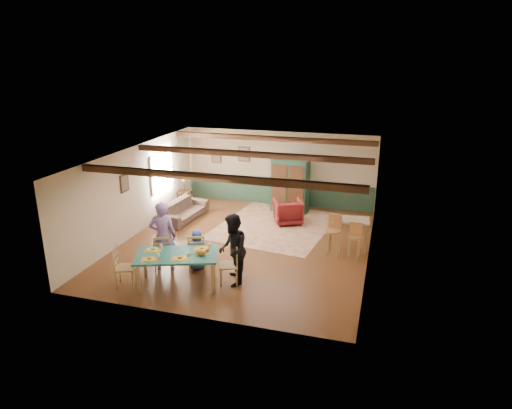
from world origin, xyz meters
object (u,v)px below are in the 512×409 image
(dining_chair_far_left, at_px, (164,253))
(person_woman, at_px, (233,250))
(person_child, at_px, (197,249))
(dining_chair_end_left, at_px, (125,267))
(cat, at_px, (201,252))
(dining_table, at_px, (177,269))
(armoire, at_px, (290,184))
(table_lamp, at_px, (184,184))
(armchair, at_px, (288,212))
(dining_chair_far_right, at_px, (197,252))
(dining_chair_end_right, at_px, (229,264))
(end_table, at_px, (185,198))
(counter_table, at_px, (348,234))
(person_man, at_px, (163,236))
(sofa, at_px, (183,210))
(bar_stool_right, at_px, (354,241))
(bar_stool_left, at_px, (333,236))

(dining_chair_far_left, relative_size, person_woman, 0.58)
(dining_chair_far_left, relative_size, person_child, 0.95)
(dining_chair_end_left, bearing_deg, cat, -93.37)
(dining_table, relative_size, armoire, 0.96)
(dining_chair_far_left, distance_m, person_child, 0.86)
(dining_table, height_order, table_lamp, table_lamp)
(armchair, bearing_deg, dining_chair_far_right, 46.02)
(dining_chair_end_right, height_order, cat, dining_chair_end_right)
(person_child, bearing_deg, cat, 99.46)
(dining_chair_far_left, bearing_deg, dining_chair_far_right, -180.00)
(armchair, xyz_separation_m, end_table, (-4.01, 0.68, -0.11))
(armchair, xyz_separation_m, counter_table, (2.09, -1.60, 0.06))
(dining_table, height_order, person_woman, person_woman)
(dining_table, distance_m, person_child, 0.96)
(dining_chair_far_left, distance_m, person_man, 0.42)
(dining_table, bearing_deg, dining_chair_end_right, 19.62)
(dining_chair_far_left, height_order, person_man, person_man)
(dining_chair_end_right, distance_m, armoire, 5.68)
(dining_chair_end_right, xyz_separation_m, table_lamp, (-3.53, 5.14, 0.35))
(cat, bearing_deg, person_woman, 8.13)
(sofa, xyz_separation_m, end_table, (-0.54, 1.28, -0.02))
(armchair, distance_m, end_table, 4.07)
(armoire, distance_m, armchair, 1.34)
(end_table, xyz_separation_m, counter_table, (6.10, -2.28, 0.17))
(armchair, bearing_deg, person_woman, 61.49)
(person_woman, relative_size, person_child, 1.64)
(person_woman, bearing_deg, armoire, 158.63)
(table_lamp, bearing_deg, bar_stool_right, -24.30)
(cat, height_order, sofa, cat)
(dining_chair_end_left, xyz_separation_m, sofa, (-0.68, 4.68, -0.19))
(bar_stool_right, bearing_deg, person_child, -151.02)
(dining_chair_far_left, xyz_separation_m, person_child, (0.77, 0.37, 0.03))
(person_man, xyz_separation_m, counter_table, (4.41, 2.61, -0.46))
(armoire, xyz_separation_m, bar_stool_right, (2.51, -3.36, -0.50))
(person_woman, bearing_deg, cat, -81.87)
(person_man, xyz_separation_m, bar_stool_left, (4.04, 2.10, -0.35))
(dining_chair_far_right, distance_m, bar_stool_left, 3.73)
(dining_chair_end_right, xyz_separation_m, armoire, (0.27, 5.65, 0.49))
(dining_chair_far_left, xyz_separation_m, table_lamp, (-1.72, 4.97, 0.35))
(person_woman, height_order, cat, person_woman)
(table_lamp, relative_size, counter_table, 0.48)
(dining_chair_end_left, xyz_separation_m, table_lamp, (-1.23, 5.96, 0.35))
(armoire, bearing_deg, bar_stool_right, -45.74)
(dining_chair_end_left, height_order, counter_table, dining_chair_end_left)
(dining_table, relative_size, dining_chair_end_right, 1.89)
(dining_chair_end_right, distance_m, sofa, 4.88)
(cat, bearing_deg, armchair, 58.06)
(person_man, height_order, cat, person_man)
(person_man, relative_size, cat, 4.79)
(dining_chair_far_left, xyz_separation_m, bar_stool_right, (4.59, 2.12, -0.01))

